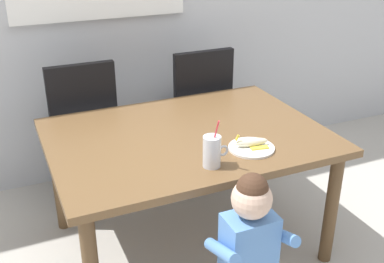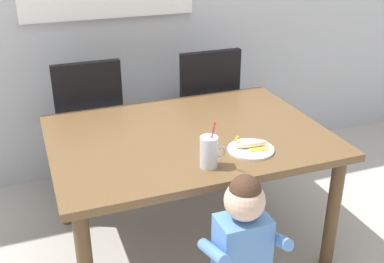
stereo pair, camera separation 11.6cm
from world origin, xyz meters
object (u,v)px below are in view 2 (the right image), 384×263
object	(u,v)px
dining_table	(188,147)
snack_plate	(251,149)
dining_chair_left	(88,119)
peeled_banana	(251,144)
milk_cup	(209,154)
toddler_standing	(242,241)
dining_chair_right	(204,105)

from	to	relation	value
dining_table	snack_plate	xyz separation A→B (m)	(0.22, -0.30, 0.09)
dining_chair_left	snack_plate	distance (m)	1.26
dining_table	peeled_banana	bearing A→B (deg)	-51.77
dining_table	dining_chair_left	distance (m)	0.88
milk_cup	snack_plate	world-z (taller)	milk_cup
dining_chair_left	milk_cup	size ratio (longest dim) A/B	3.90
dining_table	toddler_standing	world-z (taller)	toddler_standing
snack_plate	milk_cup	bearing A→B (deg)	-163.18
dining_chair_left	toddler_standing	distance (m)	1.54
dining_chair_left	toddler_standing	world-z (taller)	dining_chair_left
milk_cup	peeled_banana	xyz separation A→B (m)	(0.26, 0.09, -0.04)
dining_table	toddler_standing	distance (m)	0.72
dining_table	snack_plate	size ratio (longest dim) A/B	6.32
milk_cup	dining_table	bearing A→B (deg)	84.60
dining_chair_left	snack_plate	xyz separation A→B (m)	(0.64, -1.07, 0.17)
dining_chair_right	milk_cup	distance (m)	1.22
snack_plate	peeled_banana	world-z (taller)	peeled_banana
dining_table	dining_chair_right	world-z (taller)	dining_chair_right
toddler_standing	milk_cup	world-z (taller)	milk_cup
dining_chair_left	dining_chair_right	distance (m)	0.81
dining_chair_right	toddler_standing	bearing A→B (deg)	74.34
toddler_standing	snack_plate	world-z (taller)	toddler_standing
dining_chair_right	toddler_standing	distance (m)	1.51
toddler_standing	peeled_banana	distance (m)	0.54
milk_cup	snack_plate	size ratio (longest dim) A/B	1.07
dining_chair_left	dining_table	bearing A→B (deg)	118.40
dining_table	milk_cup	bearing A→B (deg)	-95.40
milk_cup	peeled_banana	size ratio (longest dim) A/B	1.41
dining_chair_left	milk_cup	bearing A→B (deg)	108.49
dining_chair_left	snack_plate	size ratio (longest dim) A/B	4.17
snack_plate	peeled_banana	distance (m)	0.03
dining_chair_right	snack_plate	distance (m)	1.07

